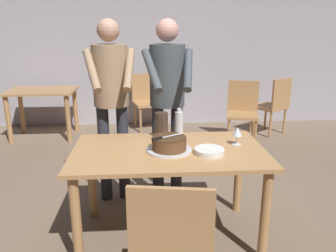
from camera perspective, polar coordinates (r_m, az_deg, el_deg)
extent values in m
plane|color=#7A6651|center=(2.91, 0.15, -18.00)|extent=(14.00, 14.00, 0.00)
cube|color=#ADA8B2|center=(5.79, -2.34, 13.58)|extent=(10.00, 0.12, 2.70)
cube|color=tan|center=(2.56, 0.16, -4.34)|extent=(1.47, 0.85, 0.03)
cylinder|color=tan|center=(2.46, -15.31, -15.69)|extent=(0.07, 0.07, 0.72)
cylinder|color=tan|center=(2.55, 16.19, -14.51)|extent=(0.07, 0.07, 0.72)
cylinder|color=tan|center=(3.06, -12.87, -8.78)|extent=(0.07, 0.07, 0.72)
cylinder|color=tan|center=(3.14, 11.90, -8.09)|extent=(0.07, 0.07, 0.72)
cylinder|color=silver|center=(2.53, 0.24, -4.09)|extent=(0.34, 0.34, 0.01)
cylinder|color=brown|center=(2.52, 0.24, -3.00)|extent=(0.26, 0.26, 0.09)
cylinder|color=#432A18|center=(2.50, 0.24, -1.94)|extent=(0.25, 0.25, 0.01)
cube|color=silver|center=(2.51, 0.61, -1.64)|extent=(0.18, 0.12, 0.00)
cube|color=black|center=(2.44, -1.88, -2.19)|extent=(0.08, 0.06, 0.02)
cylinder|color=white|center=(2.49, 7.05, -4.59)|extent=(0.22, 0.22, 0.01)
cylinder|color=white|center=(2.49, 7.06, -4.38)|extent=(0.22, 0.22, 0.01)
cylinder|color=white|center=(2.49, 7.06, -4.16)|extent=(0.22, 0.22, 0.01)
cylinder|color=white|center=(2.48, 7.07, -3.95)|extent=(0.22, 0.22, 0.01)
cylinder|color=silver|center=(2.72, 11.60, -3.08)|extent=(0.07, 0.07, 0.00)
cylinder|color=silver|center=(2.70, 11.64, -2.35)|extent=(0.01, 0.01, 0.07)
cone|color=silver|center=(2.68, 11.73, -0.93)|extent=(0.08, 0.08, 0.07)
cylinder|color=silver|center=(2.81, 1.89, 0.23)|extent=(0.07, 0.07, 0.22)
cylinder|color=silver|center=(2.78, 1.92, 2.70)|extent=(0.04, 0.04, 0.03)
cylinder|color=black|center=(2.85, -1.10, -1.53)|extent=(0.10, 0.10, 0.03)
cylinder|color=#3F2D23|center=(2.82, -1.11, 0.50)|extent=(0.11, 0.11, 0.18)
cylinder|color=#2D2D38|center=(3.27, 1.45, -4.50)|extent=(0.11, 0.11, 0.95)
cylinder|color=#2D2D38|center=(3.25, -1.70, -4.65)|extent=(0.11, 0.11, 0.95)
cylinder|color=#3F474C|center=(3.07, -0.13, 8.61)|extent=(0.32, 0.32, 0.55)
sphere|color=tan|center=(3.04, -0.13, 16.01)|extent=(0.20, 0.20, 0.20)
cylinder|color=#3F474C|center=(2.91, 3.45, 9.57)|extent=(0.13, 0.42, 0.34)
cylinder|color=#3F474C|center=(2.86, -2.78, 9.47)|extent=(0.18, 0.42, 0.34)
cylinder|color=#2D2D38|center=(3.30, -7.59, -4.46)|extent=(0.11, 0.11, 0.95)
cylinder|color=#2D2D38|center=(3.29, -10.73, -4.64)|extent=(0.11, 0.11, 0.95)
cylinder|color=#997A5B|center=(3.11, -9.79, 8.47)|extent=(0.32, 0.32, 0.55)
sphere|color=tan|center=(3.08, -10.16, 15.77)|extent=(0.20, 0.20, 0.20)
cylinder|color=#997A5B|center=(2.92, -6.64, 9.53)|extent=(0.10, 0.42, 0.34)
cylinder|color=#997A5B|center=(2.92, -12.84, 9.21)|extent=(0.20, 0.41, 0.34)
cube|color=tan|center=(2.07, 0.90, -19.56)|extent=(0.50, 0.50, 0.04)
cube|color=tan|center=(1.76, 0.46, -17.03)|extent=(0.44, 0.10, 0.45)
cube|color=tan|center=(5.39, -20.77, 5.61)|extent=(1.00, 0.70, 0.03)
cylinder|color=tan|center=(5.36, -25.53, 0.92)|extent=(0.07, 0.07, 0.71)
cylinder|color=tan|center=(5.10, -16.63, 1.16)|extent=(0.07, 0.07, 0.71)
cylinder|color=tan|center=(5.86, -23.65, 2.37)|extent=(0.07, 0.07, 0.71)
cylinder|color=tan|center=(5.63, -15.47, 2.64)|extent=(0.07, 0.07, 0.71)
cube|color=tan|center=(5.55, -3.40, 3.83)|extent=(0.54, 0.54, 0.04)
cylinder|color=tan|center=(5.48, -1.02, 1.28)|extent=(0.04, 0.04, 0.41)
cylinder|color=tan|center=(5.39, -4.71, 0.95)|extent=(0.04, 0.04, 0.41)
cylinder|color=tan|center=(5.82, -2.11, 2.17)|extent=(0.04, 0.04, 0.41)
cylinder|color=tan|center=(5.73, -5.60, 1.87)|extent=(0.04, 0.04, 0.41)
cube|color=tan|center=(5.70, -4.00, 6.66)|extent=(0.43, 0.14, 0.45)
cube|color=tan|center=(4.91, 12.55, 1.77)|extent=(0.54, 0.54, 0.04)
cylinder|color=tan|center=(4.81, 14.61, -1.49)|extent=(0.04, 0.04, 0.41)
cylinder|color=tan|center=(4.79, 10.27, -1.26)|extent=(0.04, 0.04, 0.41)
cylinder|color=tan|center=(5.15, 14.36, -0.25)|extent=(0.04, 0.04, 0.41)
cylinder|color=tan|center=(5.14, 10.32, -0.04)|extent=(0.04, 0.04, 0.41)
cube|color=tan|center=(5.05, 12.66, 5.04)|extent=(0.43, 0.14, 0.45)
cube|color=tan|center=(5.55, 16.80, 3.15)|extent=(0.61, 0.61, 0.04)
cylinder|color=tan|center=(5.57, 14.00, 1.02)|extent=(0.04, 0.04, 0.41)
cylinder|color=tan|center=(5.85, 16.25, 1.58)|extent=(0.04, 0.04, 0.41)
cylinder|color=tan|center=(5.36, 17.01, 0.18)|extent=(0.04, 0.04, 0.41)
cylinder|color=tan|center=(5.65, 19.19, 0.81)|extent=(0.04, 0.04, 0.41)
cube|color=tan|center=(5.39, 18.78, 5.25)|extent=(0.38, 0.27, 0.45)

